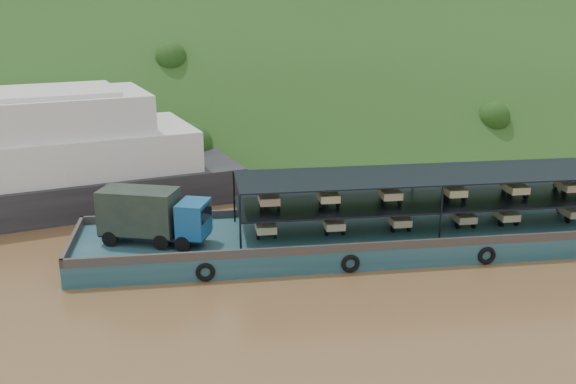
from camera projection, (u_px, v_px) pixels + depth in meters
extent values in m
plane|color=brown|center=(329.00, 257.00, 37.90)|extent=(160.00, 160.00, 0.00)
cube|color=#203D16|center=(263.00, 134.00, 71.97)|extent=(140.00, 39.60, 39.60)
cube|color=#123C41|center=(369.00, 238.00, 39.17)|extent=(35.00, 7.00, 1.20)
cube|color=#592D19|center=(355.00, 208.00, 42.14)|extent=(35.00, 0.20, 0.50)
cube|color=#592D19|center=(385.00, 246.00, 35.71)|extent=(35.00, 0.20, 0.50)
cube|color=#592D19|center=(73.00, 240.00, 36.50)|extent=(0.20, 7.00, 0.50)
torus|color=black|center=(205.00, 272.00, 34.43)|extent=(1.06, 0.26, 1.06)
torus|color=black|center=(351.00, 264.00, 35.55)|extent=(1.06, 0.26, 1.06)
torus|color=black|center=(487.00, 256.00, 36.66)|extent=(1.06, 0.26, 1.06)
cylinder|color=black|center=(110.00, 238.00, 36.22)|extent=(0.95, 0.59, 0.90)
cylinder|color=black|center=(124.00, 227.00, 37.99)|extent=(0.95, 0.59, 0.90)
cylinder|color=black|center=(161.00, 242.00, 35.69)|extent=(0.95, 0.59, 0.90)
cylinder|color=black|center=(173.00, 230.00, 37.46)|extent=(0.95, 0.59, 0.90)
cylinder|color=black|center=(183.00, 244.00, 35.48)|extent=(0.95, 0.59, 0.90)
cylinder|color=black|center=(194.00, 232.00, 37.25)|extent=(0.95, 0.59, 0.90)
cube|color=black|center=(155.00, 233.00, 36.66)|extent=(6.41, 3.83, 0.18)
cube|color=navy|center=(194.00, 219.00, 35.96)|extent=(2.13, 2.53, 1.97)
cube|color=black|center=(206.00, 213.00, 35.72)|extent=(0.63, 1.72, 0.81)
cube|color=black|center=(139.00, 211.00, 36.44)|extent=(4.77, 3.42, 2.51)
cube|color=black|center=(426.00, 200.00, 39.00)|extent=(23.00, 5.00, 0.12)
cube|color=black|center=(428.00, 174.00, 38.52)|extent=(23.00, 5.00, 0.08)
cylinder|color=black|center=(240.00, 224.00, 35.04)|extent=(0.12, 0.12, 3.30)
cylinder|color=black|center=(234.00, 197.00, 39.77)|extent=(0.12, 0.12, 3.30)
cylinder|color=black|center=(441.00, 214.00, 36.64)|extent=(0.12, 0.12, 3.30)
cylinder|color=black|center=(412.00, 189.00, 41.37)|extent=(0.12, 0.12, 3.30)
cylinder|color=black|center=(263.00, 224.00, 39.03)|extent=(0.12, 0.52, 0.52)
cylinder|color=black|center=(258.00, 235.00, 37.26)|extent=(0.14, 0.52, 0.52)
cylinder|color=black|center=(275.00, 234.00, 37.39)|extent=(0.14, 0.52, 0.52)
cube|color=beige|center=(266.00, 227.00, 37.56)|extent=(1.15, 1.50, 0.44)
cube|color=red|center=(264.00, 218.00, 38.59)|extent=(0.55, 0.80, 0.80)
cube|color=red|center=(264.00, 211.00, 38.26)|extent=(0.50, 0.10, 0.10)
cylinder|color=black|center=(329.00, 221.00, 39.59)|extent=(0.12, 0.52, 0.52)
cylinder|color=black|center=(326.00, 232.00, 37.82)|extent=(0.14, 0.52, 0.52)
cylinder|color=black|center=(343.00, 231.00, 37.96)|extent=(0.14, 0.52, 0.52)
cube|color=beige|center=(334.00, 224.00, 38.12)|extent=(1.15, 1.50, 0.44)
cube|color=#A90B0C|center=(330.00, 215.00, 39.16)|extent=(0.55, 0.80, 0.80)
cube|color=#A90B0C|center=(331.00, 208.00, 38.82)|extent=(0.50, 0.10, 0.10)
cylinder|color=black|center=(392.00, 218.00, 40.16)|extent=(0.12, 0.52, 0.52)
cylinder|color=black|center=(393.00, 228.00, 38.39)|extent=(0.14, 0.52, 0.52)
cylinder|color=black|center=(409.00, 227.00, 38.53)|extent=(0.14, 0.52, 0.52)
cube|color=#C6B98C|center=(399.00, 220.00, 38.69)|extent=(1.15, 1.50, 0.44)
cube|color=red|center=(394.00, 212.00, 39.72)|extent=(0.55, 0.80, 0.80)
cube|color=red|center=(395.00, 205.00, 39.39)|extent=(0.50, 0.10, 0.10)
cylinder|color=black|center=(454.00, 215.00, 40.73)|extent=(0.12, 0.52, 0.52)
cylinder|color=black|center=(458.00, 225.00, 38.96)|extent=(0.14, 0.52, 0.52)
cylinder|color=black|center=(473.00, 224.00, 39.10)|extent=(0.14, 0.52, 0.52)
cube|color=tan|center=(464.00, 217.00, 39.26)|extent=(1.15, 1.50, 0.44)
cube|color=red|center=(457.00, 209.00, 40.29)|extent=(0.55, 0.80, 0.80)
cube|color=red|center=(458.00, 202.00, 39.96)|extent=(0.50, 0.10, 0.10)
cylinder|color=black|center=(495.00, 213.00, 41.12)|extent=(0.12, 0.52, 0.52)
cylinder|color=black|center=(501.00, 222.00, 39.34)|extent=(0.14, 0.52, 0.52)
cylinder|color=black|center=(516.00, 222.00, 39.48)|extent=(0.14, 0.52, 0.52)
cube|color=beige|center=(506.00, 215.00, 39.65)|extent=(1.15, 1.50, 0.44)
cube|color=red|center=(498.00, 207.00, 40.68)|extent=(0.55, 0.80, 0.80)
cube|color=red|center=(500.00, 200.00, 40.35)|extent=(0.50, 0.10, 0.10)
cylinder|color=black|center=(559.00, 210.00, 41.73)|extent=(0.12, 0.52, 0.52)
cylinder|color=black|center=(568.00, 219.00, 39.96)|extent=(0.14, 0.52, 0.52)
cube|color=tan|center=(573.00, 212.00, 40.26)|extent=(1.15, 1.50, 0.44)
cube|color=#B10C0B|center=(563.00, 203.00, 41.30)|extent=(0.55, 0.80, 0.80)
cube|color=#B10C0B|center=(566.00, 197.00, 40.96)|extent=(0.50, 0.10, 0.10)
cylinder|color=black|center=(266.00, 197.00, 38.56)|extent=(0.12, 0.52, 0.52)
cylinder|color=black|center=(261.00, 207.00, 36.78)|extent=(0.14, 0.52, 0.52)
cylinder|color=black|center=(278.00, 206.00, 36.92)|extent=(0.14, 0.52, 0.52)
cube|color=tan|center=(269.00, 199.00, 37.08)|extent=(1.15, 1.50, 0.44)
cube|color=red|center=(267.00, 190.00, 38.12)|extent=(0.55, 0.80, 0.80)
cube|color=red|center=(267.00, 183.00, 37.78)|extent=(0.50, 0.10, 0.10)
cylinder|color=black|center=(323.00, 195.00, 39.04)|extent=(0.12, 0.52, 0.52)
cylinder|color=black|center=(321.00, 204.00, 37.27)|extent=(0.14, 0.52, 0.52)
cylinder|color=black|center=(338.00, 203.00, 37.41)|extent=(0.14, 0.52, 0.52)
cube|color=beige|center=(328.00, 196.00, 37.57)|extent=(1.15, 1.50, 0.44)
cube|color=beige|center=(324.00, 188.00, 38.61)|extent=(0.55, 0.80, 0.80)
cube|color=beige|center=(325.00, 181.00, 38.27)|extent=(0.50, 0.10, 0.10)
cylinder|color=black|center=(383.00, 192.00, 39.57)|extent=(0.12, 0.52, 0.52)
cylinder|color=black|center=(383.00, 201.00, 37.79)|extent=(0.14, 0.52, 0.52)
cylinder|color=black|center=(400.00, 201.00, 37.93)|extent=(0.14, 0.52, 0.52)
cube|color=beige|center=(390.00, 194.00, 38.09)|extent=(1.15, 1.50, 0.44)
cube|color=#AD250B|center=(385.00, 185.00, 39.13)|extent=(0.55, 0.80, 0.80)
cube|color=#AD250B|center=(386.00, 178.00, 38.80)|extent=(0.50, 0.10, 0.10)
cylinder|color=black|center=(445.00, 189.00, 40.12)|extent=(0.12, 0.52, 0.52)
cylinder|color=black|center=(448.00, 198.00, 38.35)|extent=(0.14, 0.52, 0.52)
cylinder|color=black|center=(464.00, 198.00, 38.49)|extent=(0.14, 0.52, 0.52)
cube|color=beige|center=(454.00, 191.00, 38.65)|extent=(1.15, 1.50, 0.44)
cube|color=beige|center=(447.00, 183.00, 39.69)|extent=(0.55, 0.80, 0.80)
cube|color=beige|center=(449.00, 176.00, 39.35)|extent=(0.50, 0.10, 0.10)
cylinder|color=black|center=(504.00, 187.00, 40.67)|extent=(0.12, 0.52, 0.52)
cylinder|color=black|center=(510.00, 195.00, 38.90)|extent=(0.14, 0.52, 0.52)
cylinder|color=black|center=(526.00, 195.00, 39.04)|extent=(0.14, 0.52, 0.52)
cube|color=beige|center=(516.00, 188.00, 39.20)|extent=(1.15, 1.50, 0.44)
cube|color=#AE240B|center=(507.00, 180.00, 40.24)|extent=(0.55, 0.80, 0.80)
cube|color=#AE240B|center=(509.00, 173.00, 39.90)|extent=(0.50, 0.10, 0.10)
cylinder|color=black|center=(556.00, 185.00, 41.17)|extent=(0.12, 0.52, 0.52)
cylinder|color=black|center=(564.00, 193.00, 39.39)|extent=(0.14, 0.52, 0.52)
cube|color=tan|center=(569.00, 186.00, 39.69)|extent=(1.15, 1.50, 0.44)
cube|color=beige|center=(559.00, 178.00, 40.73)|extent=(0.55, 0.80, 0.80)
cube|color=beige|center=(562.00, 171.00, 40.40)|extent=(0.50, 0.10, 0.10)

